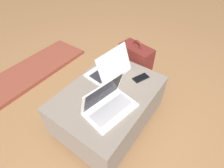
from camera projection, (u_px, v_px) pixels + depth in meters
The scene contains 7 objects.
ground_plane at pixel (109, 120), 1.70m from camera, with size 14.00×14.00×0.00m, color olive.
ottoman at pixel (109, 107), 1.56m from camera, with size 0.91×0.65×0.40m.
laptop_near at pixel (108, 104), 1.26m from camera, with size 0.41×0.30×0.24m.
laptop_far at pixel (110, 70), 1.54m from camera, with size 0.38×0.30×0.26m.
cell_phone at pixel (141, 78), 1.53m from camera, with size 0.16×0.12×0.01m.
backpack at pixel (135, 66), 1.93m from camera, with size 0.28×0.37×0.56m.
fireplace_hearth at pixel (31, 71), 2.20m from camera, with size 1.40×0.50×0.04m.
Camera 1 is at (-0.77, -0.59, 1.44)m, focal length 28.00 mm.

